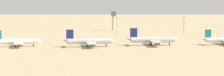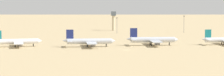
% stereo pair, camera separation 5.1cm
% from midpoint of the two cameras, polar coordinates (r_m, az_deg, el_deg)
% --- Properties ---
extents(ground, '(4000.00, 4000.00, 0.00)m').
position_cam_midpoint_polar(ground, '(300.47, 1.87, -1.55)').
color(ground, tan).
extents(ridge_west, '(419.97, 343.43, 66.29)m').
position_cam_midpoint_polar(ridge_west, '(1322.08, -12.44, 4.79)').
color(ridge_west, gray).
rests_on(ridge_west, ground).
extents(parked_jet_teal_2, '(35.97, 30.56, 11.89)m').
position_cam_midpoint_polar(parked_jet_teal_2, '(327.41, -12.02, -0.43)').
color(parked_jet_teal_2, white).
rests_on(parked_jet_teal_2, ground).
extents(parked_jet_navy_3, '(37.96, 31.86, 12.55)m').
position_cam_midpoint_polar(parked_jet_navy_3, '(319.68, -2.95, -0.42)').
color(parked_jet_navy_3, silver).
rests_on(parked_jet_navy_3, ground).
extents(parked_jet_navy_4, '(38.85, 32.47, 12.88)m').
position_cam_midpoint_polar(parked_jet_navy_4, '(331.11, 5.14, -0.23)').
color(parked_jet_navy_4, silver).
rests_on(parked_jet_navy_4, ground).
extents(parked_jet_teal_5, '(35.07, 29.42, 11.60)m').
position_cam_midpoint_polar(parked_jet_teal_5, '(344.49, 14.05, -0.22)').
color(parked_jet_teal_5, silver).
rests_on(parked_jet_teal_5, ground).
extents(control_tower, '(5.20, 5.20, 20.84)m').
position_cam_midpoint_polar(control_tower, '(488.41, 0.19, 2.43)').
color(control_tower, '#C6B793').
rests_on(control_tower, ground).
extents(light_pole_west, '(1.80, 0.50, 15.75)m').
position_cam_midpoint_polar(light_pole_west, '(445.94, 0.64, 1.75)').
color(light_pole_west, '#59595E').
rests_on(light_pole_west, ground).
extents(light_pole_east, '(1.80, 0.50, 17.25)m').
position_cam_midpoint_polar(light_pole_east, '(461.08, 9.13, 1.89)').
color(light_pole_east, '#59595E').
rests_on(light_pole_east, ground).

